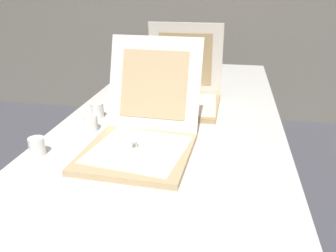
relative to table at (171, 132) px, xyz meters
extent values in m
cube|color=silver|center=(0.00, 0.00, 0.03)|extent=(0.94, 2.40, 0.03)
cylinder|color=gray|center=(-0.40, 1.13, -0.35)|extent=(0.04, 0.04, 0.73)
cylinder|color=gray|center=(0.40, 1.13, -0.35)|extent=(0.04, 0.04, 0.73)
cube|color=tan|center=(-0.06, -0.33, 0.06)|extent=(0.38, 0.38, 0.02)
cube|color=silver|center=(-0.06, -0.32, 0.07)|extent=(0.35, 0.35, 0.00)
cube|color=silver|center=(-0.05, -0.08, 0.24)|extent=(0.37, 0.14, 0.35)
cube|color=tan|center=(-0.05, -0.09, 0.24)|extent=(0.27, 0.10, 0.25)
cylinder|color=white|center=(-0.08, -0.31, 0.10)|extent=(0.03, 0.03, 0.00)
cylinder|color=white|center=(-0.07, -0.31, 0.08)|extent=(0.01, 0.01, 0.03)
cylinder|color=white|center=(-0.08, -0.30, 0.08)|extent=(0.01, 0.01, 0.03)
cylinder|color=white|center=(-0.08, -0.32, 0.08)|extent=(0.01, 0.01, 0.03)
cube|color=tan|center=(0.01, 0.20, 0.06)|extent=(0.37, 0.37, 0.02)
cube|color=silver|center=(0.02, 0.19, 0.07)|extent=(0.34, 0.34, 0.00)
cube|color=silver|center=(0.01, 0.35, 0.25)|extent=(0.37, 0.07, 0.36)
cube|color=tan|center=(0.01, 0.35, 0.25)|extent=(0.26, 0.05, 0.26)
cube|color=#E5B74C|center=(0.04, 0.16, 0.07)|extent=(0.09, 0.12, 0.01)
cube|color=tan|center=(0.05, 0.22, 0.08)|extent=(0.07, 0.04, 0.02)
sphere|color=red|center=(0.05, 0.16, 0.08)|extent=(0.02, 0.02, 0.02)
cylinder|color=white|center=(-0.31, -0.14, 0.08)|extent=(0.05, 0.05, 0.06)
cylinder|color=white|center=(-0.24, 0.41, 0.08)|extent=(0.05, 0.05, 0.06)
cylinder|color=white|center=(-0.34, 0.00, 0.08)|extent=(0.05, 0.05, 0.06)
cylinder|color=white|center=(-0.41, -0.38, 0.08)|extent=(0.05, 0.05, 0.06)
camera|label=1|loc=(0.24, -1.35, 0.61)|focal=36.50mm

